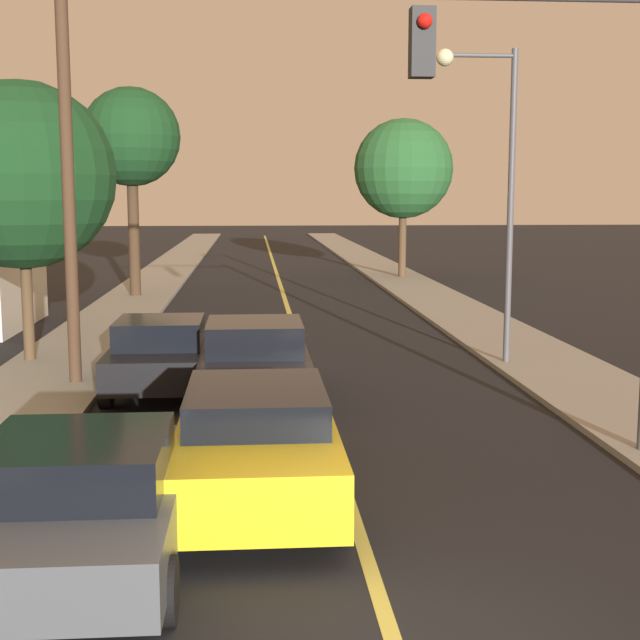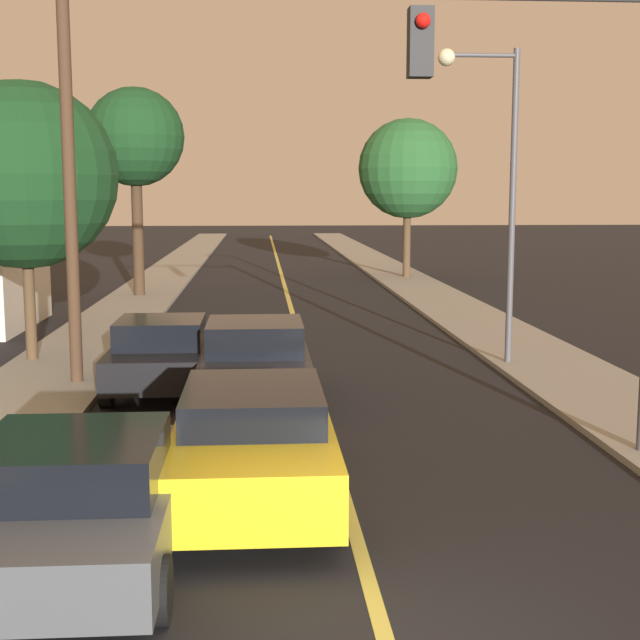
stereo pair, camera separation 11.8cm
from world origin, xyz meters
The scene contains 13 objects.
road_surface centered at (0.00, 36.00, 0.01)m, with size 8.03×80.00×0.01m.
sidewalk_left centered at (-5.26, 36.00, 0.06)m, with size 2.50×80.00×0.12m.
sidewalk_right centered at (5.26, 36.00, 0.06)m, with size 2.50×80.00×0.12m.
car_near_lane_front centered at (-1.12, 3.99, 0.76)m, with size 2.00×4.87×1.45m.
car_near_lane_second centered at (-1.12, 9.20, 0.77)m, with size 2.05×4.18×1.49m.
car_outer_lane_front centered at (-2.89, 2.02, 0.72)m, with size 2.10×4.22×1.40m.
car_outer_lane_second centered at (-2.89, 10.04, 0.74)m, with size 1.93×3.85×1.43m.
traffic_signal_mast centered at (2.98, 5.29, 4.57)m, with size 6.09×0.42×6.46m.
streetlamp_right centered at (3.95, 12.08, 4.41)m, with size 1.73×0.36×6.63m.
utility_pole_left centered at (-4.61, 10.65, 4.29)m, with size 1.60×0.24×8.02m.
tree_left_near centered at (-5.37, 25.72, 5.69)m, with size 3.48×3.48×7.37m.
tree_left_far centered at (-6.09, 13.12, 4.14)m, with size 4.04×4.04×6.05m.
tree_right_near centered at (5.46, 32.22, 4.83)m, with size 4.32×4.32×6.88m.
Camera 1 is at (-1.15, -6.70, 3.75)m, focal length 50.00 mm.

